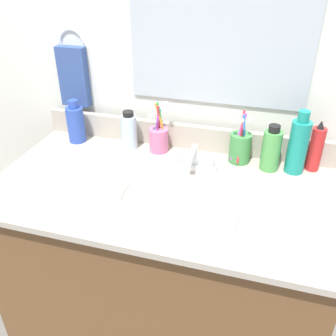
# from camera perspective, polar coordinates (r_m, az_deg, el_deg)

# --- Properties ---
(ground_plane) EXTENTS (6.00, 6.00, 0.00)m
(ground_plane) POSITION_cam_1_polar(r_m,az_deg,el_deg) (1.68, -0.73, -24.02)
(ground_plane) COLOR #66605B
(vanity_cabinet) EXTENTS (1.02, 0.53, 0.71)m
(vanity_cabinet) POSITION_cam_1_polar(r_m,az_deg,el_deg) (1.41, -0.83, -15.67)
(vanity_cabinet) COLOR brown
(vanity_cabinet) RESTS_ON ground_plane
(countertop) EXTENTS (1.06, 0.57, 0.02)m
(countertop) POSITION_cam_1_polar(r_m,az_deg,el_deg) (1.17, -0.97, -3.23)
(countertop) COLOR #B2A899
(countertop) RESTS_ON vanity_cabinet
(backsplash) EXTENTS (1.06, 0.02, 0.09)m
(backsplash) POSITION_cam_1_polar(r_m,az_deg,el_deg) (1.37, 2.40, 4.90)
(backsplash) COLOR #B2A899
(backsplash) RESTS_ON countertop
(back_wall) EXTENTS (2.16, 0.04, 1.30)m
(back_wall) POSITION_cam_1_polar(r_m,az_deg,el_deg) (1.48, 2.88, 1.51)
(back_wall) COLOR silver
(back_wall) RESTS_ON ground_plane
(mirror_panel) EXTENTS (0.60, 0.01, 0.56)m
(mirror_panel) POSITION_cam_1_polar(r_m,az_deg,el_deg) (1.26, 8.04, 21.79)
(mirror_panel) COLOR #B2BCC6
(towel_ring) EXTENTS (0.10, 0.01, 0.10)m
(towel_ring) POSITION_cam_1_polar(r_m,az_deg,el_deg) (1.46, -14.42, 18.00)
(towel_ring) COLOR silver
(hand_towel) EXTENTS (0.11, 0.04, 0.22)m
(hand_towel) POSITION_cam_1_polar(r_m,az_deg,el_deg) (1.48, -14.15, 13.31)
(hand_towel) COLOR #334C8C
(sink_basin) EXTENTS (0.38, 0.38, 0.11)m
(sink_basin) POSITION_cam_1_polar(r_m,az_deg,el_deg) (1.12, 1.54, -6.19)
(sink_basin) COLOR white
(sink_basin) RESTS_ON countertop
(faucet) EXTENTS (0.16, 0.10, 0.08)m
(faucet) POSITION_cam_1_polar(r_m,az_deg,el_deg) (1.25, 3.88, 1.15)
(faucet) COLOR silver
(faucet) RESTS_ON countertop
(bottle_shampoo_blue) EXTENTS (0.06, 0.06, 0.16)m
(bottle_shampoo_blue) POSITION_cam_1_polar(r_m,az_deg,el_deg) (1.44, -13.85, 6.60)
(bottle_shampoo_blue) COLOR #2D4CB2
(bottle_shampoo_blue) RESTS_ON countertop
(bottle_toner_green) EXTENTS (0.06, 0.06, 0.16)m
(bottle_toner_green) POSITION_cam_1_polar(r_m,az_deg,el_deg) (1.26, 15.41, 2.74)
(bottle_toner_green) COLOR #4C9E4C
(bottle_toner_green) RESTS_ON countertop
(bottle_mouthwash_teal) EXTENTS (0.06, 0.06, 0.21)m
(bottle_mouthwash_teal) POSITION_cam_1_polar(r_m,az_deg,el_deg) (1.26, 19.17, 3.26)
(bottle_mouthwash_teal) COLOR teal
(bottle_mouthwash_teal) RESTS_ON countertop
(bottle_spray_red) EXTENTS (0.04, 0.04, 0.17)m
(bottle_spray_red) POSITION_cam_1_polar(r_m,az_deg,el_deg) (1.30, 21.56, 2.83)
(bottle_spray_red) COLOR red
(bottle_spray_red) RESTS_ON countertop
(bottle_gel_clear) EXTENTS (0.06, 0.06, 0.14)m
(bottle_gel_clear) POSITION_cam_1_polar(r_m,az_deg,el_deg) (1.36, -5.94, 5.61)
(bottle_gel_clear) COLOR silver
(bottle_gel_clear) RESTS_ON countertop
(cup_green) EXTENTS (0.07, 0.09, 0.18)m
(cup_green) POSITION_cam_1_polar(r_m,az_deg,el_deg) (1.29, 10.89, 3.16)
(cup_green) COLOR #3F8C47
(cup_green) RESTS_ON countertop
(cup_pink) EXTENTS (0.07, 0.08, 0.19)m
(cup_pink) POSITION_cam_1_polar(r_m,az_deg,el_deg) (1.34, -1.40, 4.61)
(cup_pink) COLOR #D16693
(cup_pink) RESTS_ON countertop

